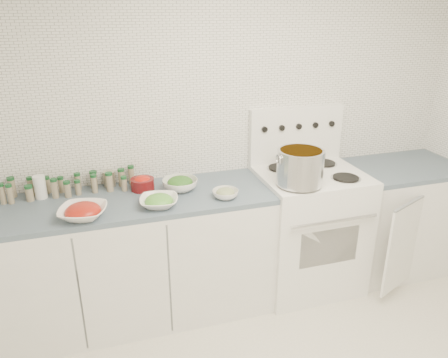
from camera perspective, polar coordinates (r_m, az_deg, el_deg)
room_walls at (r=1.86m, az=16.65°, el=4.57°), size 3.54×3.04×2.52m
counter_left at (r=3.13m, az=-11.39°, el=-10.05°), size 1.85×0.62×0.90m
stove at (r=3.43m, az=10.81°, el=-6.03°), size 0.76×0.70×1.36m
counter_right at (r=3.88m, az=21.64°, el=-4.64°), size 0.89×0.79×0.90m
stock_pot at (r=2.97m, az=9.92°, el=1.74°), size 0.33×0.31×0.24m
bowl_tomato at (r=2.72m, az=-17.94°, el=-4.05°), size 0.34×0.34×0.09m
bowl_snowpea at (r=2.77m, az=-8.50°, el=-2.86°), size 0.28×0.28×0.08m
bowl_broccoli at (r=2.99m, az=-5.75°, el=-0.60°), size 0.31×0.31×0.10m
bowl_zucchini at (r=2.85m, az=0.19°, el=-1.89°), size 0.22×0.22×0.07m
bowl_pepper at (r=3.02m, az=-10.60°, el=-0.52°), size 0.16×0.16×0.10m
salt_canister at (r=3.08m, az=-22.89°, el=-0.99°), size 0.09×0.09×0.15m
tin_can at (r=3.13m, az=-14.75°, el=0.02°), size 0.10×0.10×0.11m
spice_cluster at (r=3.08m, az=-19.57°, el=-0.71°), size 0.86×0.16×0.14m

